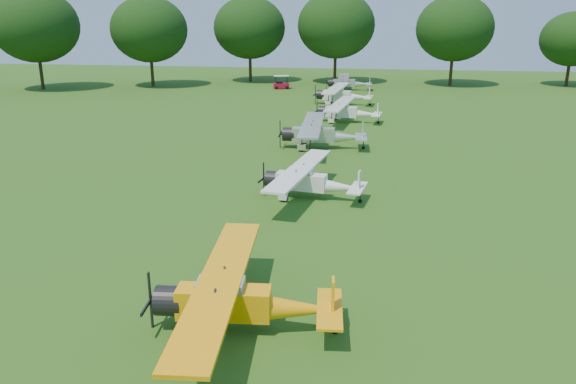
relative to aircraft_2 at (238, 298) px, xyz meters
name	(u,v)px	position (x,y,z in m)	size (l,w,h in m)	color
ground	(286,209)	(-0.41, 11.67, -1.12)	(160.00, 160.00, 0.00)	#255816
tree_belt	(363,49)	(3.16, 11.83, 6.91)	(137.36, 130.27, 14.52)	black
aircraft_2	(238,298)	(0.00, 0.00, 0.00)	(6.14, 9.78, 1.92)	#FFA60A
aircraft_3	(309,180)	(0.50, 13.70, -0.07)	(5.76, 9.14, 1.79)	white
aircraft_4	(320,133)	(-0.18, 25.67, 0.08)	(6.55, 10.44, 2.05)	silver
aircraft_5	(346,110)	(1.09, 36.74, -0.01)	(6.11, 9.71, 1.91)	white
aircraft_6	(341,94)	(-0.11, 47.47, 0.07)	(6.50, 10.36, 2.03)	white
aircraft_7	(348,82)	(-0.17, 60.18, -0.02)	(6.04, 9.62, 1.90)	silver
golf_cart	(281,84)	(-9.13, 60.21, -0.54)	(2.29, 1.73, 1.75)	#AF0C29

